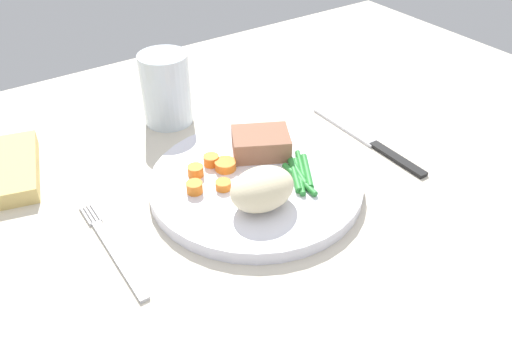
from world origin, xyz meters
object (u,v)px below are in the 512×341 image
object	(u,v)px
dinner_plate	(256,183)
water_glass	(167,94)
knife	(369,141)
fork	(112,248)
meat_portion	(261,143)

from	to	relation	value
dinner_plate	water_glass	distance (cm)	20.65
knife	water_glass	size ratio (longest dim) A/B	2.01
fork	knife	distance (cm)	36.66
fork	water_glass	distance (cm)	26.85
meat_portion	fork	world-z (taller)	meat_portion
meat_portion	water_glass	size ratio (longest dim) A/B	0.69
meat_portion	knife	distance (cm)	15.83
meat_portion	fork	bearing A→B (deg)	-168.89
dinner_plate	knife	distance (cm)	18.42
knife	meat_portion	bearing A→B (deg)	162.88
meat_portion	knife	size ratio (longest dim) A/B	0.34
fork	knife	size ratio (longest dim) A/B	0.81
dinner_plate	fork	xyz separation A→B (cm)	(-18.25, -0.26, -0.60)
dinner_plate	water_glass	size ratio (longest dim) A/B	2.49
fork	water_glass	bearing A→B (deg)	54.57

